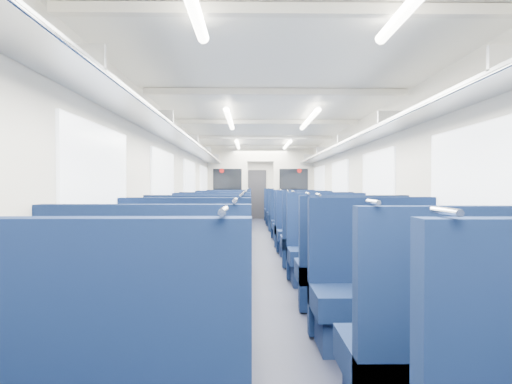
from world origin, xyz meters
TOP-DOWN VIEW (x-y plane):
  - floor at (0.00, 0.00)m, footprint 2.80×18.00m
  - ceiling at (0.00, 0.00)m, footprint 2.80×18.00m
  - wall_left at (-1.40, 0.00)m, footprint 0.02×18.00m
  - dado_left at (-1.39, 0.00)m, footprint 0.03×17.90m
  - wall_right at (1.40, 0.00)m, footprint 0.02×18.00m
  - dado_right at (1.39, 0.00)m, footprint 0.03×17.90m
  - wall_far at (0.00, 9.00)m, footprint 2.80×0.02m
  - luggage_rack_left at (-1.21, 0.00)m, footprint 0.36×17.40m
  - luggage_rack_right at (1.21, 0.00)m, footprint 0.36×17.40m
  - windows at (0.00, -0.46)m, footprint 2.78×15.60m
  - ceiling_fittings at (0.00, -0.26)m, footprint 2.70×16.06m
  - end_door at (0.00, 8.94)m, footprint 0.75×0.06m
  - bulkhead at (-0.00, 2.80)m, footprint 2.80×0.10m
  - seat_4 at (-0.83, -5.89)m, footprint 1.15×0.64m
  - seat_5 at (0.83, -6.10)m, footprint 1.15×0.64m
  - seat_6 at (-0.83, -4.91)m, footprint 1.15×0.64m
  - seat_7 at (0.83, -4.76)m, footprint 1.15×0.64m
  - seat_8 at (-0.83, -3.63)m, footprint 1.15×0.64m
  - seat_9 at (0.83, -3.73)m, footprint 1.15×0.64m
  - seat_10 at (-0.83, -2.49)m, footprint 1.15×0.64m
  - seat_11 at (0.83, -2.52)m, footprint 1.15×0.64m
  - seat_12 at (-0.83, -1.42)m, footprint 1.15×0.64m
  - seat_13 at (0.83, -1.37)m, footprint 1.15×0.64m
  - seat_14 at (-0.83, -0.10)m, footprint 1.15×0.64m
  - seat_15 at (0.83, -0.11)m, footprint 1.15×0.64m
  - seat_16 at (-0.83, 0.85)m, footprint 1.15×0.64m
  - seat_17 at (0.83, 0.93)m, footprint 1.15×0.64m
  - seat_18 at (-0.83, 2.06)m, footprint 1.15×0.64m
  - seat_19 at (0.83, 2.19)m, footprint 1.15×0.64m
  - seat_20 at (-0.83, 4.09)m, footprint 1.15×0.64m
  - seat_21 at (0.83, 4.11)m, footprint 1.15×0.64m
  - seat_22 at (-0.83, 5.18)m, footprint 1.15×0.64m
  - seat_23 at (0.83, 5.41)m, footprint 1.15×0.64m
  - seat_24 at (-0.83, 6.34)m, footprint 1.15×0.64m
  - seat_25 at (0.83, 6.47)m, footprint 1.15×0.64m
  - seat_26 at (-0.83, 7.67)m, footprint 1.15×0.64m
  - seat_27 at (0.83, 7.62)m, footprint 1.15×0.64m

SIDE VIEW (x-z plane):
  - floor at x=0.00m, z-range -0.01..0.01m
  - dado_left at x=-1.39m, z-range 0.00..0.70m
  - dado_right at x=1.39m, z-range 0.00..0.70m
  - seat_4 at x=-0.83m, z-range -0.25..1.04m
  - seat_5 at x=0.83m, z-range -0.25..1.04m
  - seat_6 at x=-0.83m, z-range -0.25..1.04m
  - seat_7 at x=0.83m, z-range -0.25..1.04m
  - seat_8 at x=-0.83m, z-range -0.25..1.04m
  - seat_9 at x=0.83m, z-range -0.25..1.04m
  - seat_10 at x=-0.83m, z-range -0.25..1.04m
  - seat_11 at x=0.83m, z-range -0.25..1.04m
  - seat_12 at x=-0.83m, z-range -0.25..1.04m
  - seat_13 at x=0.83m, z-range -0.25..1.04m
  - seat_14 at x=-0.83m, z-range -0.25..1.04m
  - seat_15 at x=0.83m, z-range -0.25..1.04m
  - seat_16 at x=-0.83m, z-range -0.25..1.04m
  - seat_17 at x=0.83m, z-range -0.25..1.04m
  - seat_18 at x=-0.83m, z-range -0.25..1.04m
  - seat_19 at x=0.83m, z-range -0.25..1.04m
  - seat_20 at x=-0.83m, z-range -0.25..1.04m
  - seat_21 at x=0.83m, z-range -0.25..1.04m
  - seat_22 at x=-0.83m, z-range -0.25..1.04m
  - seat_23 at x=0.83m, z-range -0.25..1.04m
  - seat_24 at x=-0.83m, z-range -0.25..1.04m
  - seat_25 at x=0.83m, z-range -0.25..1.04m
  - seat_26 at x=-0.83m, z-range -0.25..1.04m
  - seat_27 at x=0.83m, z-range -0.25..1.04m
  - end_door at x=0.00m, z-range 0.00..2.00m
  - wall_left at x=-1.40m, z-range 0.00..2.35m
  - wall_right at x=1.40m, z-range 0.00..2.35m
  - wall_far at x=0.00m, z-range 0.00..2.35m
  - bulkhead at x=0.00m, z-range 0.06..2.41m
  - windows at x=0.00m, z-range 1.04..1.79m
  - luggage_rack_left at x=-1.21m, z-range 1.88..2.06m
  - luggage_rack_right at x=1.21m, z-range 1.88..2.06m
  - ceiling_fittings at x=0.00m, z-range 2.23..2.35m
  - ceiling at x=0.00m, z-range 2.35..2.35m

